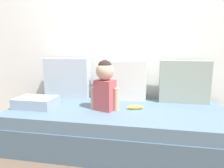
# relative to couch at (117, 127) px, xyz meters

# --- Properties ---
(ground_plane) EXTENTS (12.00, 12.00, 0.00)m
(ground_plane) POSITION_rel_couch_xyz_m (0.00, 0.00, -0.19)
(ground_plane) COLOR brown
(back_wall) EXTENTS (5.44, 0.10, 2.52)m
(back_wall) POSITION_rel_couch_xyz_m (0.00, 0.60, 1.06)
(back_wall) COLOR white
(back_wall) RESTS_ON ground
(couch) EXTENTS (2.24, 0.95, 0.39)m
(couch) POSITION_rel_couch_xyz_m (0.00, 0.00, 0.00)
(couch) COLOR #495F70
(couch) RESTS_ON ground
(throw_pillow_left) EXTENTS (0.56, 0.16, 0.48)m
(throw_pillow_left) POSITION_rel_couch_xyz_m (-0.69, 0.37, 0.44)
(throw_pillow_left) COLOR #B2BCC6
(throw_pillow_left) RESTS_ON couch
(throw_pillow_center) EXTENTS (0.56, 0.16, 0.46)m
(throw_pillow_center) POSITION_rel_couch_xyz_m (0.00, 0.37, 0.43)
(throw_pillow_center) COLOR silver
(throw_pillow_center) RESTS_ON couch
(throw_pillow_right) EXTENTS (0.54, 0.16, 0.47)m
(throw_pillow_right) POSITION_rel_couch_xyz_m (0.69, 0.37, 0.44)
(throw_pillow_right) COLOR #99A393
(throw_pillow_right) RESTS_ON couch
(toddler) EXTENTS (0.29, 0.20, 0.50)m
(toddler) POSITION_rel_couch_xyz_m (-0.11, -0.07, 0.46)
(toddler) COLOR #B24C51
(toddler) RESTS_ON couch
(banana) EXTENTS (0.18, 0.09, 0.04)m
(banana) POSITION_rel_couch_xyz_m (0.18, -0.00, 0.22)
(banana) COLOR yellow
(banana) RESTS_ON couch
(folded_blanket) EXTENTS (0.40, 0.28, 0.10)m
(folded_blanket) POSITION_rel_couch_xyz_m (-0.84, -0.12, 0.25)
(folded_blanket) COLOR #8E9EB2
(folded_blanket) RESTS_ON couch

